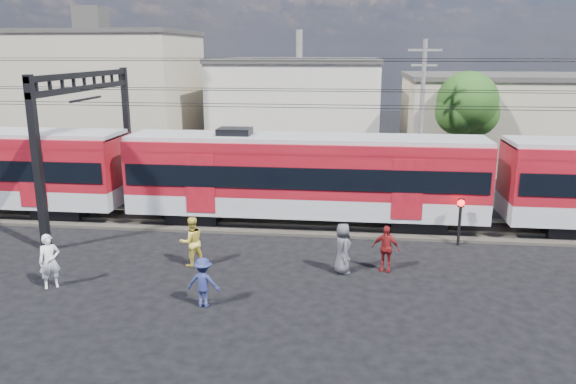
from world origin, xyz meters
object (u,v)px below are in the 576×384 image
(pedestrian_a, at_px, (50,261))
(crossing_signal, at_px, (460,213))
(pedestrian_c, at_px, (203,282))
(commuter_train, at_px, (309,175))

(pedestrian_a, relative_size, crossing_signal, 0.94)
(pedestrian_c, xyz_separation_m, crossing_signal, (9.00, 6.85, 0.58))
(crossing_signal, bearing_deg, pedestrian_c, -142.76)
(commuter_train, relative_size, pedestrian_a, 26.66)
(commuter_train, distance_m, pedestrian_c, 9.37)
(commuter_train, xyz_separation_m, pedestrian_c, (-2.61, -8.85, -1.59))
(commuter_train, height_order, crossing_signal, commuter_train)
(pedestrian_a, bearing_deg, pedestrian_c, -43.56)
(pedestrian_a, relative_size, pedestrian_c, 1.16)
(commuter_train, height_order, pedestrian_c, commuter_train)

